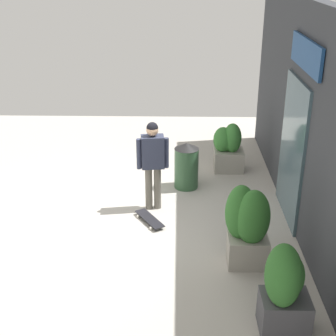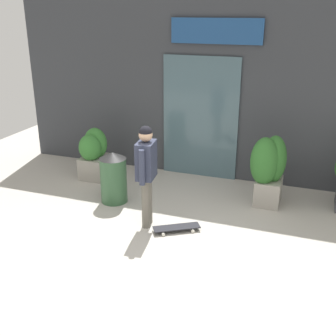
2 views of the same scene
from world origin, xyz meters
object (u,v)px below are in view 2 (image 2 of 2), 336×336
(skateboarder, at_px, (146,166))
(planter_box_mid, at_px, (268,167))
(trash_bin, at_px, (113,177))
(skateboard, at_px, (177,227))
(planter_box_left, at_px, (94,154))

(skateboarder, height_order, planter_box_mid, skateboarder)
(planter_box_mid, xyz_separation_m, trash_bin, (-2.65, -0.86, -0.24))
(skateboarder, xyz_separation_m, skateboard, (0.52, -0.04, -0.97))
(skateboard, height_order, planter_box_mid, planter_box_mid)
(skateboarder, distance_m, planter_box_left, 2.45)
(skateboarder, bearing_deg, planter_box_left, 132.41)
(planter_box_mid, bearing_deg, trash_bin, -162.04)
(skateboarder, relative_size, planter_box_mid, 1.32)
(planter_box_left, relative_size, trash_bin, 1.11)
(skateboarder, bearing_deg, planter_box_mid, 33.27)
(trash_bin, bearing_deg, skateboarder, -34.19)
(skateboard, xyz_separation_m, trash_bin, (-1.44, 0.66, 0.42))
(trash_bin, bearing_deg, skateboard, -24.72)
(trash_bin, bearing_deg, planter_box_left, 134.57)
(planter_box_left, height_order, planter_box_mid, planter_box_mid)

